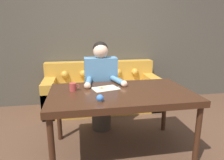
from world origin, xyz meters
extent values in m
plane|color=#4C3323|center=(0.00, 0.00, 0.00)|extent=(16.00, 16.00, 0.00)
cube|color=#474238|center=(0.00, 1.95, 1.30)|extent=(8.00, 0.06, 2.60)
cube|color=#381E11|center=(-0.04, 0.14, 0.73)|extent=(1.59, 0.93, 0.07)
cylinder|color=#381E11|center=(-0.78, -0.27, 0.35)|extent=(0.06, 0.06, 0.69)
cylinder|color=#381E11|center=(0.70, -0.27, 0.35)|extent=(0.06, 0.06, 0.69)
cylinder|color=#381E11|center=(-0.78, 0.54, 0.35)|extent=(0.06, 0.06, 0.69)
cylinder|color=#381E11|center=(0.70, 0.54, 0.35)|extent=(0.06, 0.06, 0.69)
cube|color=#B7842D|center=(-0.08, 1.51, 0.22)|extent=(2.05, 0.79, 0.44)
cube|color=#B7842D|center=(-0.08, 1.79, 0.64)|extent=(2.05, 0.22, 0.41)
cube|color=#B7842D|center=(-1.00, 1.51, 0.30)|extent=(0.20, 0.79, 0.60)
cube|color=#B7842D|center=(0.85, 1.51, 0.30)|extent=(0.20, 0.79, 0.60)
sphere|color=#B7842D|center=(-0.74, 1.66, 0.64)|extent=(0.13, 0.13, 0.13)
sphere|color=#B7842D|center=(-0.41, 1.66, 0.64)|extent=(0.13, 0.13, 0.13)
sphere|color=#B7842D|center=(-0.08, 1.66, 0.64)|extent=(0.13, 0.13, 0.13)
sphere|color=#B7842D|center=(0.25, 1.66, 0.64)|extent=(0.13, 0.13, 0.13)
sphere|color=#B7842D|center=(0.58, 1.66, 0.64)|extent=(0.13, 0.13, 0.13)
cube|color=white|center=(0.32, 1.41, 0.44)|extent=(0.27, 0.24, 0.00)
cylinder|color=#33281E|center=(-0.19, 0.75, 0.24)|extent=(0.28, 0.28, 0.48)
cube|color=teal|center=(-0.19, 0.75, 0.77)|extent=(0.45, 0.22, 0.58)
sphere|color=#DBAD8E|center=(-0.19, 0.73, 1.15)|extent=(0.20, 0.20, 0.20)
sphere|color=black|center=(-0.19, 0.76, 1.18)|extent=(0.21, 0.21, 0.21)
cylinder|color=teal|center=(-0.38, 0.48, 0.80)|extent=(0.12, 0.34, 0.07)
sphere|color=#DBAD8E|center=(-0.40, 0.31, 0.80)|extent=(0.08, 0.08, 0.08)
cylinder|color=teal|center=(0.00, 0.48, 0.80)|extent=(0.16, 0.34, 0.07)
sphere|color=#DBAD8E|center=(0.04, 0.32, 0.80)|extent=(0.08, 0.08, 0.08)
cube|color=beige|center=(-0.19, 0.27, 0.76)|extent=(0.34, 0.28, 0.00)
cube|color=silver|center=(-0.09, 0.29, 0.76)|extent=(0.14, 0.03, 0.00)
cube|color=#D1511E|center=(-0.20, 0.28, 0.76)|extent=(0.09, 0.02, 0.00)
torus|color=#D1511E|center=(-0.25, 0.27, 0.76)|extent=(0.04, 0.04, 0.01)
cube|color=silver|center=(-0.09, 0.27, 0.76)|extent=(0.14, 0.05, 0.00)
cube|color=#D1511E|center=(-0.20, 0.29, 0.76)|extent=(0.09, 0.03, 0.00)
torus|color=#D1511E|center=(-0.24, 0.31, 0.76)|extent=(0.04, 0.04, 0.01)
cylinder|color=silver|center=(-0.16, 0.28, 0.76)|extent=(0.01, 0.01, 0.01)
cylinder|color=#9E3833|center=(-0.57, 0.25, 0.81)|extent=(0.08, 0.08, 0.09)
torus|color=#9E3833|center=(-0.52, 0.25, 0.81)|extent=(0.05, 0.01, 0.05)
cylinder|color=#4C3828|center=(-0.31, -0.15, 0.77)|extent=(0.06, 0.06, 0.01)
sphere|color=#3366B2|center=(-0.31, -0.15, 0.80)|extent=(0.07, 0.07, 0.07)
camera|label=1|loc=(-0.51, -1.96, 1.44)|focal=32.00mm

